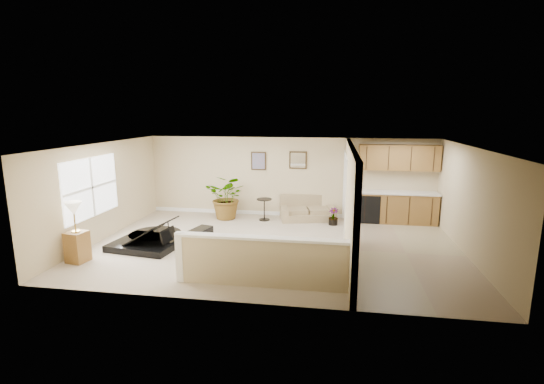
% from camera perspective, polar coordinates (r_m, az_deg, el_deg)
% --- Properties ---
extents(floor, '(9.00, 9.00, 0.00)m').
position_cam_1_polar(floor, '(9.86, 0.29, -7.86)').
color(floor, '#B5A48D').
rests_on(floor, ground).
extents(back_wall, '(9.00, 0.04, 2.50)m').
position_cam_1_polar(back_wall, '(12.44, 2.39, 2.15)').
color(back_wall, '#CCB78B').
rests_on(back_wall, floor).
extents(front_wall, '(9.00, 0.04, 2.50)m').
position_cam_1_polar(front_wall, '(6.66, -3.64, -6.15)').
color(front_wall, '#CCB78B').
rests_on(front_wall, floor).
extents(left_wall, '(0.04, 6.00, 2.50)m').
position_cam_1_polar(left_wall, '(11.11, -23.30, 0.09)').
color(left_wall, '#CCB78B').
rests_on(left_wall, floor).
extents(right_wall, '(0.04, 6.00, 2.50)m').
position_cam_1_polar(right_wall, '(9.91, 26.98, -1.53)').
color(right_wall, '#CCB78B').
rests_on(right_wall, floor).
extents(ceiling, '(9.00, 6.00, 0.04)m').
position_cam_1_polar(ceiling, '(9.33, 0.30, 6.78)').
color(ceiling, white).
rests_on(ceiling, back_wall).
extents(kitchen_vinyl, '(2.70, 6.00, 0.01)m').
position_cam_1_polar(kitchen_vinyl, '(9.91, 18.80, -8.37)').
color(kitchen_vinyl, '#988B67').
rests_on(kitchen_vinyl, floor).
extents(interior_partition, '(0.18, 5.99, 2.50)m').
position_cam_1_polar(interior_partition, '(9.67, 11.13, -0.95)').
color(interior_partition, '#CCB78B').
rests_on(interior_partition, floor).
extents(pony_half_wall, '(3.42, 0.22, 1.00)m').
position_cam_1_polar(pony_half_wall, '(7.54, -1.83, -9.90)').
color(pony_half_wall, '#CCB78B').
rests_on(pony_half_wall, floor).
extents(left_window, '(0.05, 2.15, 1.45)m').
position_cam_1_polar(left_window, '(10.66, -24.73, 0.61)').
color(left_window, white).
rests_on(left_window, left_wall).
extents(wall_art_left, '(0.48, 0.04, 0.58)m').
position_cam_1_polar(wall_art_left, '(12.48, -1.95, 4.51)').
color(wall_art_left, '#362713').
rests_on(wall_art_left, back_wall).
extents(wall_mirror, '(0.55, 0.04, 0.55)m').
position_cam_1_polar(wall_mirror, '(12.30, 3.79, 4.62)').
color(wall_mirror, '#362713').
rests_on(wall_mirror, back_wall).
extents(kitchen_cabinets, '(2.36, 0.65, 2.33)m').
position_cam_1_polar(kitchen_cabinets, '(12.29, 17.16, -0.27)').
color(kitchen_cabinets, olive).
rests_on(kitchen_cabinets, floor).
extents(piano, '(1.98, 2.03, 1.48)m').
position_cam_1_polar(piano, '(10.26, -17.60, -4.02)').
color(piano, black).
rests_on(piano, floor).
extents(piano_bench, '(0.50, 0.74, 0.45)m').
position_cam_1_polar(piano_bench, '(9.96, -10.32, -6.48)').
color(piano_bench, black).
rests_on(piano_bench, floor).
extents(loveseat, '(1.85, 1.29, 0.94)m').
position_cam_1_polar(loveseat, '(12.27, 5.19, -2.27)').
color(loveseat, '#9C8A63').
rests_on(loveseat, floor).
extents(accent_table, '(0.46, 0.46, 0.67)m').
position_cam_1_polar(accent_table, '(12.06, -1.12, -2.11)').
color(accent_table, black).
rests_on(accent_table, floor).
extents(palm_plant, '(1.37, 1.22, 1.38)m').
position_cam_1_polar(palm_plant, '(12.25, -6.44, -0.78)').
color(palm_plant, black).
rests_on(palm_plant, floor).
extents(small_plant, '(0.36, 0.36, 0.51)m').
position_cam_1_polar(small_plant, '(11.75, 8.85, -3.69)').
color(small_plant, black).
rests_on(small_plant, floor).
extents(lamp_stand, '(0.46, 0.46, 1.36)m').
position_cam_1_polar(lamp_stand, '(9.72, -26.47, -5.81)').
color(lamp_stand, olive).
rests_on(lamp_stand, floor).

